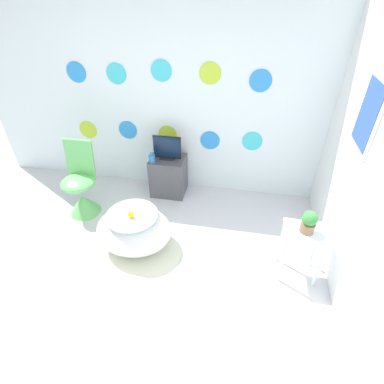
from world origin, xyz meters
name	(u,v)px	position (x,y,z in m)	size (l,w,h in m)	color
ground_plane	(111,319)	(0.00, 0.00, 0.00)	(12.00, 12.00, 0.00)	silver
wall_back_dotted	(165,92)	(0.00, 2.17, 1.30)	(4.87, 0.05, 2.60)	white
wall_right	(366,149)	(1.96, 1.08, 1.30)	(0.06, 3.15, 2.60)	white
rug	(134,248)	(-0.09, 0.83, 0.00)	(1.07, 0.92, 0.01)	silver
bathtub	(134,230)	(-0.07, 0.88, 0.23)	(0.80, 0.66, 0.46)	white
rubber_duck	(131,214)	(-0.06, 0.83, 0.50)	(0.07, 0.07, 0.08)	yellow
chair	(82,193)	(-0.89, 1.34, 0.29)	(0.40, 0.40, 0.92)	#66C166
tv_cabinet	(169,176)	(0.05, 1.93, 0.27)	(0.44, 0.37, 0.53)	#4C4C51
tv	(167,149)	(0.05, 1.93, 0.67)	(0.36, 0.12, 0.31)	black
vase	(152,158)	(-0.12, 1.81, 0.59)	(0.08, 0.08, 0.13)	#2D72B7
side_table	(303,242)	(1.62, 0.82, 0.43)	(0.38, 0.31, 0.57)	silver
potted_plant_left	(309,222)	(1.62, 0.82, 0.69)	(0.14, 0.14, 0.22)	#8C6B4C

